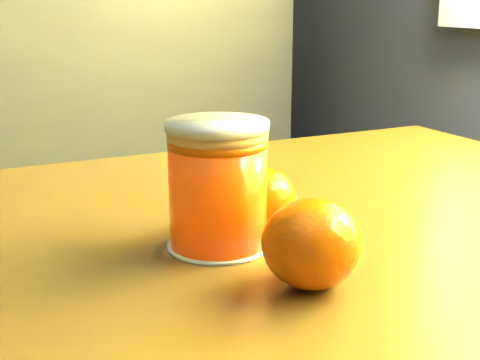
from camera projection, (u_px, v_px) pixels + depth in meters
name	position (u px, v px, depth m)	size (l,w,h in m)	color
table	(246.00, 325.00, 0.61)	(0.94, 0.66, 0.70)	brown
juice_glass	(218.00, 186.00, 0.54)	(0.08, 0.08, 0.10)	#FF4605
orange_front	(313.00, 244.00, 0.47)	(0.07, 0.07, 0.06)	#E15704
orange_back	(260.00, 199.00, 0.59)	(0.06, 0.06, 0.06)	#E15704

